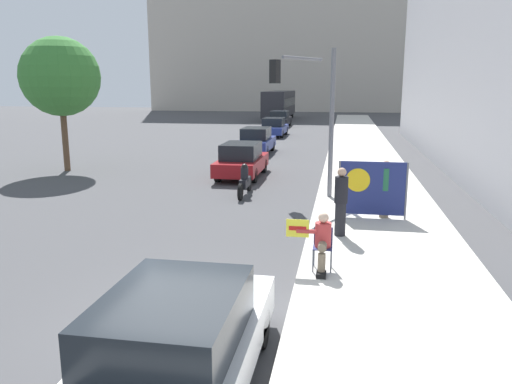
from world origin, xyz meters
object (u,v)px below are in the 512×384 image
car_on_road_distant (274,127)px  street_tree_near_curb (60,77)px  jogger_on_sidewalk (341,201)px  car_on_road_nearest (242,160)px  motorcycle_on_road (245,182)px  protest_banner (372,188)px  car_on_road_far_lane (280,119)px  parked_car_curbside (177,345)px  city_bus_on_road (279,103)px  seated_protester (322,240)px  car_on_road_midblock (256,141)px  pedestrian_behind (385,189)px  traffic_light_pole (308,98)px

car_on_road_distant → street_tree_near_curb: street_tree_near_curb is taller
jogger_on_sidewalk → car_on_road_nearest: size_ratio=0.42×
motorcycle_on_road → car_on_road_distant: bearing=95.1°
jogger_on_sidewalk → protest_banner: size_ratio=0.90×
jogger_on_sidewalk → car_on_road_far_lane: 36.50m
jogger_on_sidewalk → car_on_road_distant: (-5.43, 26.69, -0.33)m
car_on_road_distant → motorcycle_on_road: size_ratio=2.08×
parked_car_curbside → car_on_road_nearest: 15.86m
jogger_on_sidewalk → city_bus_on_road: size_ratio=0.15×
seated_protester → car_on_road_midblock: 19.56m
jogger_on_sidewalk → car_on_road_midblock: 17.15m
parked_car_curbside → car_on_road_distant: (-3.43, 33.80, -0.01)m
parked_car_curbside → car_on_road_far_lane: size_ratio=0.95×
car_on_road_distant → car_on_road_midblock: bearing=-87.9°
car_on_road_distant → pedestrian_behind: bearing=-74.8°
motorcycle_on_road → street_tree_near_curb: bearing=157.3°
traffic_light_pole → car_on_road_midblock: traffic_light_pole is taller
pedestrian_behind → city_bus_on_road: city_bus_on_road is taller
car_on_road_distant → motorcycle_on_road: car_on_road_distant is taller
protest_banner → seated_protester: bearing=-105.4°
seated_protester → car_on_road_far_lane: 39.02m
jogger_on_sidewalk → motorcycle_on_road: 6.03m
protest_banner → car_on_road_distant: size_ratio=0.43×
car_on_road_midblock → pedestrian_behind: bearing=-66.2°
pedestrian_behind → city_bus_on_road: size_ratio=0.14×
parked_car_curbside → motorcycle_on_road: size_ratio=1.99×
car_on_road_nearest → car_on_road_far_lane: bearing=93.7°
traffic_light_pole → car_on_road_far_lane: (-4.88, 30.89, -2.78)m
protest_banner → parked_car_curbside: (-2.87, -9.02, -0.29)m
car_on_road_nearest → car_on_road_midblock: car_on_road_midblock is taller
protest_banner → traffic_light_pole: 4.57m
protest_banner → car_on_road_nearest: protest_banner is taller
car_on_road_nearest → street_tree_near_curb: 9.21m
city_bus_on_road → street_tree_near_curb: (-5.33, -37.48, 2.44)m
jogger_on_sidewalk → motorcycle_on_road: (-3.48, 4.89, -0.54)m
seated_protester → city_bus_on_road: (-7.13, 48.89, 1.08)m
car_on_road_distant → city_bus_on_road: city_bus_on_road is taller
motorcycle_on_road → street_tree_near_curb: 10.82m
jogger_on_sidewalk → street_tree_near_curb: size_ratio=0.29×
motorcycle_on_road → street_tree_near_curb: size_ratio=0.36×
car_on_road_midblock → city_bus_on_road: city_bus_on_road is taller
car_on_road_distant → traffic_light_pole: bearing=-79.1°
pedestrian_behind → traffic_light_pole: bearing=1.0°
car_on_road_distant → car_on_road_far_lane: (-0.71, 9.29, 0.04)m
city_bus_on_road → jogger_on_sidewalk: bearing=-80.8°
pedestrian_behind → street_tree_near_curb: street_tree_near_curb is taller
protest_banner → street_tree_near_curb: (-13.70, 6.88, 3.31)m
parked_car_curbside → city_bus_on_road: 53.68m
motorcycle_on_road → traffic_light_pole: bearing=5.1°
motorcycle_on_road → car_on_road_midblock: bearing=97.8°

